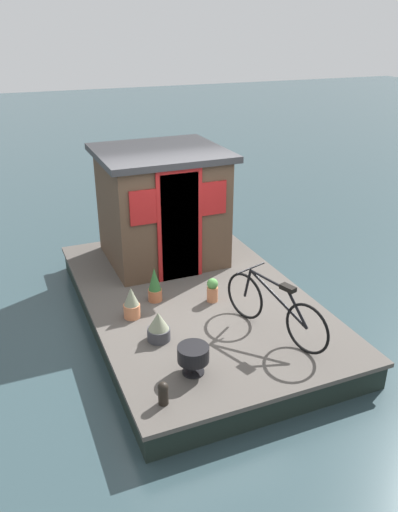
{
  "coord_description": "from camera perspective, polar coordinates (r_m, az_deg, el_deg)",
  "views": [
    {
      "loc": [
        -6.19,
        2.49,
        4.08
      ],
      "look_at": [
        -0.2,
        0.0,
        1.11
      ],
      "focal_mm": 35.68,
      "sensor_mm": 36.0,
      "label": 1
    }
  ],
  "objects": [
    {
      "name": "ground_plane",
      "position": [
        7.82,
        -0.57,
        -6.82
      ],
      "size": [
        60.0,
        60.0,
        0.0
      ],
      "primitive_type": "plane",
      "color": "#2D4247"
    },
    {
      "name": "charcoal_grill",
      "position": [
        5.88,
        -0.65,
        -11.02
      ],
      "size": [
        0.37,
        0.37,
        0.35
      ],
      "color": "black",
      "rests_on": "houseboat_deck"
    },
    {
      "name": "potted_plant_mint",
      "position": [
        6.99,
        -7.57,
        -5.28
      ],
      "size": [
        0.23,
        0.23,
        0.45
      ],
      "color": "#C6754C",
      "rests_on": "houseboat_deck"
    },
    {
      "name": "potted_plant_geranium",
      "position": [
        6.5,
        -4.56,
        -7.93
      ],
      "size": [
        0.3,
        0.3,
        0.39
      ],
      "color": "#38383D",
      "rests_on": "houseboat_deck"
    },
    {
      "name": "houseboat_deck",
      "position": [
        7.72,
        -0.57,
        -5.53
      ],
      "size": [
        5.02,
        3.11,
        0.41
      ],
      "color": "#4C4742",
      "rests_on": "ground_plane"
    },
    {
      "name": "bicycle",
      "position": [
        6.57,
        8.45,
        -5.87
      ],
      "size": [
        1.65,
        0.65,
        0.79
      ],
      "color": "black",
      "rests_on": "houseboat_deck"
    },
    {
      "name": "potted_plant_thyme",
      "position": [
        7.34,
        1.52,
        -3.8
      ],
      "size": [
        0.16,
        0.16,
        0.36
      ],
      "color": "#C6754C",
      "rests_on": "houseboat_deck"
    },
    {
      "name": "mooring_bollard",
      "position": [
        5.54,
        -4.04,
        -15.0
      ],
      "size": [
        0.11,
        0.11,
        0.27
      ],
      "color": "black",
      "rests_on": "houseboat_deck"
    },
    {
      "name": "potted_plant_fern",
      "position": [
        7.34,
        -4.99,
        -3.28
      ],
      "size": [
        0.2,
        0.2,
        0.52
      ],
      "color": "#B2603D",
      "rests_on": "houseboat_deck"
    },
    {
      "name": "houseboat_cabin",
      "position": [
        8.44,
        -4.19,
        5.68
      ],
      "size": [
        1.86,
        2.01,
        1.87
      ],
      "color": "#4C3828",
      "rests_on": "houseboat_deck"
    }
  ]
}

